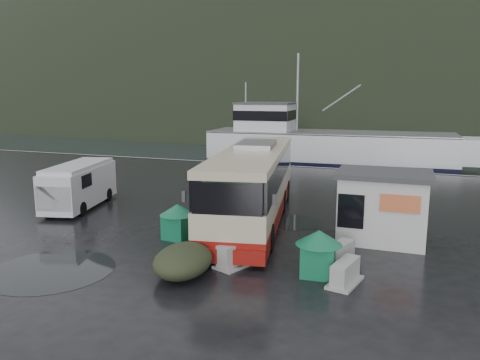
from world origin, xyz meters
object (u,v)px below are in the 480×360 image
(waste_bin_left, at_px, (178,238))
(jersey_barrier_b, at_px, (345,284))
(ticket_kiosk, at_px, (381,241))
(dome_tent, at_px, (183,275))
(jersey_barrier_c, at_px, (338,265))
(white_van, at_px, (81,207))
(fishing_trawler, at_px, (328,153))
(waste_bin_right, at_px, (318,275))
(coach_bus, at_px, (253,220))
(jersey_barrier_a, at_px, (237,265))

(waste_bin_left, relative_size, jersey_barrier_b, 0.96)
(ticket_kiosk, bearing_deg, jersey_barrier_b, -99.25)
(dome_tent, relative_size, jersey_barrier_c, 1.63)
(ticket_kiosk, bearing_deg, white_van, 178.07)
(ticket_kiosk, xyz_separation_m, fishing_trawler, (-6.76, 27.42, 0.00))
(ticket_kiosk, relative_size, jersey_barrier_c, 2.29)
(dome_tent, xyz_separation_m, fishing_trawler, (-0.86, 33.50, 0.00))
(ticket_kiosk, height_order, jersey_barrier_c, ticket_kiosk)
(white_van, bearing_deg, waste_bin_right, -33.75)
(ticket_kiosk, bearing_deg, dome_tent, -134.43)
(coach_bus, bearing_deg, white_van, 173.97)
(waste_bin_left, relative_size, waste_bin_right, 0.95)
(dome_tent, bearing_deg, waste_bin_left, 120.02)
(white_van, relative_size, fishing_trawler, 0.20)
(coach_bus, bearing_deg, dome_tent, -100.43)
(coach_bus, distance_m, dome_tent, 7.24)
(jersey_barrier_c, bearing_deg, ticket_kiosk, 70.33)
(ticket_kiosk, bearing_deg, fishing_trawler, 103.57)
(coach_bus, bearing_deg, fishing_trawler, 81.43)
(ticket_kiosk, xyz_separation_m, jersey_barrier_b, (-0.78, -4.95, 0.00))
(white_van, bearing_deg, ticket_kiosk, -15.23)
(coach_bus, height_order, dome_tent, coach_bus)
(white_van, height_order, fishing_trawler, fishing_trawler)
(dome_tent, distance_m, fishing_trawler, 33.51)
(white_van, xyz_separation_m, ticket_kiosk, (15.24, -0.44, 0.00))
(jersey_barrier_a, relative_size, jersey_barrier_b, 1.09)
(jersey_barrier_c, bearing_deg, coach_bus, 135.77)
(ticket_kiosk, height_order, jersey_barrier_a, ticket_kiosk)
(fishing_trawler, bearing_deg, jersey_barrier_c, -82.25)
(waste_bin_right, bearing_deg, fishing_trawler, 98.97)
(white_van, distance_m, jersey_barrier_c, 14.54)
(waste_bin_right, relative_size, jersey_barrier_a, 0.93)
(white_van, height_order, jersey_barrier_b, white_van)
(waste_bin_right, relative_size, dome_tent, 0.59)
(dome_tent, xyz_separation_m, jersey_barrier_c, (4.69, 2.68, 0.00))
(coach_bus, xyz_separation_m, jersey_barrier_a, (1.33, -5.75, 0.00))
(coach_bus, xyz_separation_m, waste_bin_right, (4.18, -5.69, 0.00))
(waste_bin_left, xyz_separation_m, ticket_kiosk, (7.92, 2.59, 0.00))
(jersey_barrier_b, bearing_deg, white_van, 159.55)
(white_van, height_order, jersey_barrier_a, white_van)
(dome_tent, distance_m, ticket_kiosk, 8.47)
(white_van, height_order, dome_tent, white_van)
(dome_tent, bearing_deg, jersey_barrier_b, 12.43)
(dome_tent, distance_m, jersey_barrier_a, 2.00)
(waste_bin_right, relative_size, jersey_barrier_b, 1.01)
(white_van, relative_size, jersey_barrier_a, 3.35)
(waste_bin_right, distance_m, jersey_barrier_b, 1.03)
(fishing_trawler, bearing_deg, waste_bin_left, -94.66)
(dome_tent, relative_size, fishing_trawler, 0.09)
(white_van, relative_size, waste_bin_right, 3.62)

